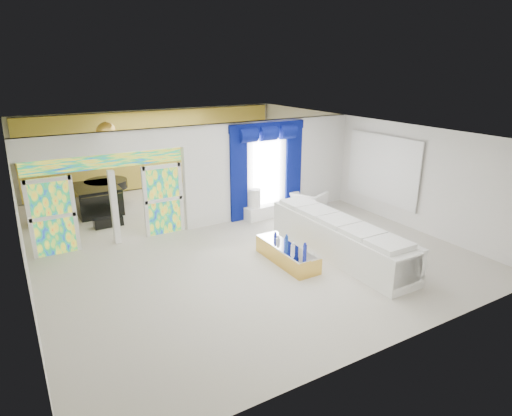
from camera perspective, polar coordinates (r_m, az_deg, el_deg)
floor at (r=12.26m, az=-4.04°, el=-3.56°), size 12.00×12.00×0.00m
dividing_wall at (r=13.64m, az=2.08°, el=5.38°), size 5.70×0.18×3.00m
dividing_header at (r=11.57m, az=-19.52°, el=8.15°), size 4.30×0.18×0.55m
stained_panel_left at (r=11.81m, az=-25.38°, el=-1.08°), size 0.95×0.04×2.00m
stained_panel_right at (r=12.31m, az=-12.19°, el=1.09°), size 0.95×0.04×2.00m
stained_transom at (r=11.66m, az=-19.27°, el=5.86°), size 4.00×0.05×0.35m
window_pane at (r=13.44m, az=1.40°, el=4.97°), size 1.00×0.02×2.30m
blue_drape_left at (r=12.95m, az=-2.32°, el=4.20°), size 0.55×0.10×2.80m
blue_drape_right at (r=13.97m, az=4.97°, el=5.21°), size 0.55×0.10×2.80m
blue_pelmet at (r=13.16m, az=1.51°, el=10.75°), size 2.60×0.12×0.25m
wall_mirror at (r=13.87m, az=16.44°, el=5.06°), size 0.04×2.70×1.90m
gold_curtains at (r=17.15m, az=-13.02°, el=7.64°), size 9.70×0.12×2.90m
white_sofa at (r=11.01m, az=10.90°, el=-4.08°), size 0.97×4.52×0.86m
coffee_table at (r=10.54m, az=4.15°, el=-6.12°), size 0.64×1.92×0.43m
console_table at (r=13.50m, az=0.92°, el=-0.50°), size 1.23×0.50×0.40m
table_lamp at (r=13.20m, az=-0.19°, el=1.30°), size 0.36×0.36×0.58m
armchair at (r=14.20m, az=7.01°, el=0.85°), size 1.19×1.26×0.65m
grand_piano at (r=14.95m, az=-20.41°, el=1.16°), size 1.36×1.76×0.87m
piano_bench at (r=13.54m, az=-19.02°, el=-1.77°), size 0.84×0.34×0.28m
tv_console at (r=14.41m, az=-26.46°, el=-0.48°), size 0.55×0.50×0.77m
chandelier at (r=14.02m, az=-19.26°, el=9.51°), size 0.60×0.60×0.60m
decanters at (r=10.33m, az=4.44°, el=-4.79°), size 0.24×1.17×0.24m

